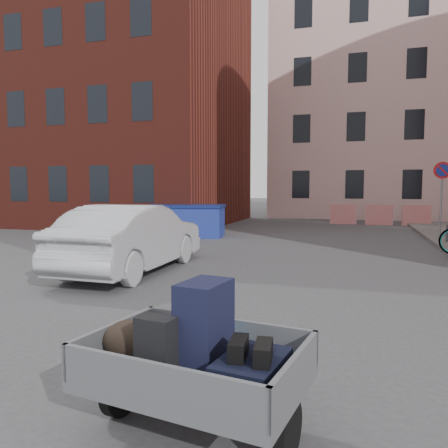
% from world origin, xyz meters
% --- Properties ---
extents(ground, '(120.00, 120.00, 0.00)m').
position_xyz_m(ground, '(0.00, 0.00, 0.00)').
color(ground, '#38383A').
rests_on(ground, ground).
extents(building_brick, '(12.00, 10.00, 14.00)m').
position_xyz_m(building_brick, '(-9.00, 13.00, 7.00)').
color(building_brick, '#591E16').
rests_on(building_brick, ground).
extents(building_pink, '(16.00, 8.00, 14.00)m').
position_xyz_m(building_pink, '(6.00, 22.00, 7.00)').
color(building_pink, '#D3A9A2').
rests_on(building_pink, ground).
extents(far_building, '(6.00, 6.00, 8.00)m').
position_xyz_m(far_building, '(-20.00, 22.00, 4.00)').
color(far_building, maroon).
rests_on(far_building, ground).
extents(no_parking_sign, '(0.60, 0.09, 2.65)m').
position_xyz_m(no_parking_sign, '(6.00, 9.48, 2.01)').
color(no_parking_sign, gray).
rests_on(no_parking_sign, sidewalk).
extents(barriers, '(4.70, 0.18, 1.00)m').
position_xyz_m(barriers, '(4.20, 15.00, 0.50)').
color(barriers, red).
rests_on(barriers, ground).
extents(trailer, '(1.75, 1.91, 1.20)m').
position_xyz_m(trailer, '(1.90, -4.68, 0.61)').
color(trailer, black).
rests_on(trailer, ground).
extents(dumpster, '(3.06, 1.90, 1.21)m').
position_xyz_m(dumpster, '(-3.09, 7.70, 0.61)').
color(dumpster, '#1F3297').
rests_on(dumpster, ground).
extents(silver_car, '(1.63, 4.58, 1.51)m').
position_xyz_m(silver_car, '(-1.71, 1.02, 0.75)').
color(silver_car, '#AFB1B7').
rests_on(silver_car, ground).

